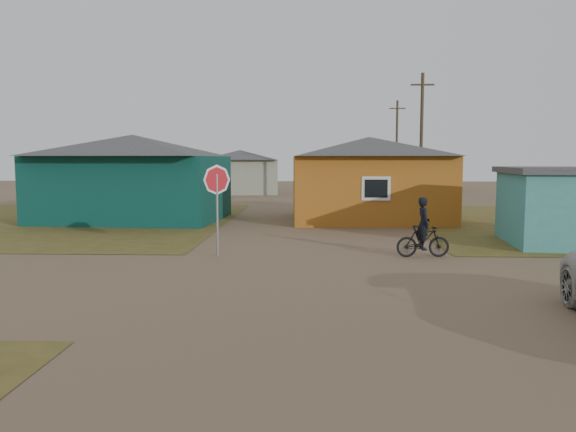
% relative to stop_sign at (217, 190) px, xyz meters
% --- Properties ---
extents(ground, '(120.00, 120.00, 0.00)m').
position_rel_stop_sign_xyz_m(ground, '(3.00, -3.90, -1.97)').
color(ground, brown).
extents(grass_nw, '(20.00, 18.00, 0.00)m').
position_rel_stop_sign_xyz_m(grass_nw, '(-11.00, 9.10, -1.97)').
color(grass_nw, brown).
rests_on(grass_nw, ground).
extents(house_teal, '(8.93, 7.08, 4.00)m').
position_rel_stop_sign_xyz_m(house_teal, '(-5.50, 9.60, 0.08)').
color(house_teal, '#0A3731').
rests_on(house_teal, ground).
extents(house_yellow, '(7.72, 6.76, 3.90)m').
position_rel_stop_sign_xyz_m(house_yellow, '(5.50, 10.10, 0.03)').
color(house_yellow, '#A95F1A').
rests_on(house_yellow, ground).
extents(house_pale_west, '(7.04, 6.15, 3.60)m').
position_rel_stop_sign_xyz_m(house_pale_west, '(-3.00, 30.10, -0.12)').
color(house_pale_west, gray).
rests_on(house_pale_west, ground).
extents(house_beige_east, '(6.95, 6.05, 3.60)m').
position_rel_stop_sign_xyz_m(house_beige_east, '(13.00, 36.10, -0.12)').
color(house_beige_east, gray).
rests_on(house_beige_east, ground).
extents(house_pale_north, '(6.28, 5.81, 3.40)m').
position_rel_stop_sign_xyz_m(house_pale_north, '(-11.00, 42.10, -0.22)').
color(house_pale_north, gray).
rests_on(house_pale_north, ground).
extents(utility_pole_near, '(1.40, 0.20, 8.00)m').
position_rel_stop_sign_xyz_m(utility_pole_near, '(9.50, 18.10, 2.16)').
color(utility_pole_near, '#413627').
rests_on(utility_pole_near, ground).
extents(utility_pole_far, '(1.40, 0.20, 8.00)m').
position_rel_stop_sign_xyz_m(utility_pole_far, '(10.50, 34.10, 2.16)').
color(utility_pole_far, '#413627').
rests_on(utility_pole_far, ground).
extents(stop_sign, '(0.86, 0.29, 2.71)m').
position_rel_stop_sign_xyz_m(stop_sign, '(0.00, 0.00, 0.00)').
color(stop_sign, gray).
rests_on(stop_sign, ground).
extents(cyclist, '(1.60, 0.59, 1.77)m').
position_rel_stop_sign_xyz_m(cyclist, '(6.06, 0.06, -1.33)').
color(cyclist, black).
rests_on(cyclist, ground).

